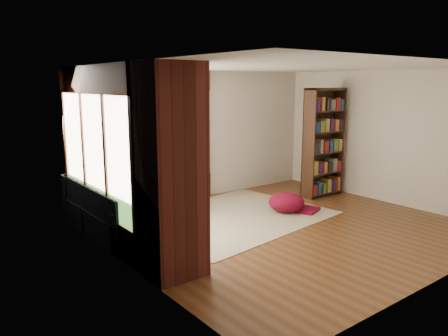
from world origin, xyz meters
TOP-DOWN VIEW (x-y plane):
  - floor at (0.00, 0.00)m, footprint 5.50×5.50m
  - ceiling at (0.00, 0.00)m, footprint 5.50×5.50m
  - wall_back at (0.00, 2.50)m, footprint 5.50×0.04m
  - wall_front at (0.00, -2.50)m, footprint 5.50×0.04m
  - wall_left at (-2.75, 0.00)m, footprint 0.04×5.00m
  - wall_right at (2.75, 0.00)m, footprint 0.04×5.00m
  - windows_back at (-1.20, 2.47)m, footprint 2.82×0.10m
  - windows_left at (-2.72, 1.20)m, footprint 0.10×2.62m
  - roller_blind at (-2.69, 2.03)m, footprint 0.03×0.72m
  - brick_chimney at (-2.40, -0.35)m, footprint 0.70×0.70m
  - sectional_sofa at (-1.95, 1.70)m, footprint 2.20×2.20m
  - area_rug at (-0.36, 1.00)m, footprint 3.60×2.93m
  - bookshelf at (2.14, 1.07)m, footprint 0.97×0.32m
  - pouf at (0.66, 0.66)m, footprint 0.72×0.72m
  - dog_tan at (-1.46, 1.79)m, footprint 1.08×1.11m
  - dog_brindle at (-2.10, 1.30)m, footprint 0.71×0.93m
  - throw_pillows at (-1.86, 1.75)m, footprint 1.98×1.68m

SIDE VIEW (x-z plane):
  - floor at x=0.00m, z-range 0.00..0.00m
  - area_rug at x=-0.36m, z-range 0.00..0.01m
  - pouf at x=0.66m, z-range 0.01..0.37m
  - sectional_sofa at x=-1.95m, z-range -0.10..0.70m
  - throw_pillows at x=-1.86m, z-range 0.53..0.98m
  - dog_brindle at x=-2.10m, z-range 0.54..1.00m
  - dog_tan at x=-1.46m, z-range 0.54..1.09m
  - bookshelf at x=2.14m, z-range 0.00..2.26m
  - wall_back at x=0.00m, z-range 0.00..2.60m
  - wall_front at x=0.00m, z-range 0.00..2.60m
  - wall_left at x=-2.75m, z-range 0.00..2.60m
  - wall_right at x=2.75m, z-range 0.00..2.60m
  - brick_chimney at x=-2.40m, z-range 0.00..2.60m
  - windows_back at x=-1.20m, z-range 0.40..2.30m
  - windows_left at x=-2.72m, z-range 0.40..2.30m
  - roller_blind at x=-2.69m, z-range 1.30..2.20m
  - ceiling at x=0.00m, z-range 2.60..2.60m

